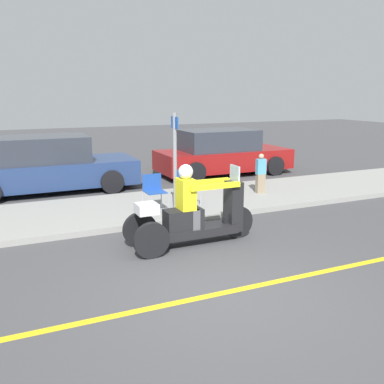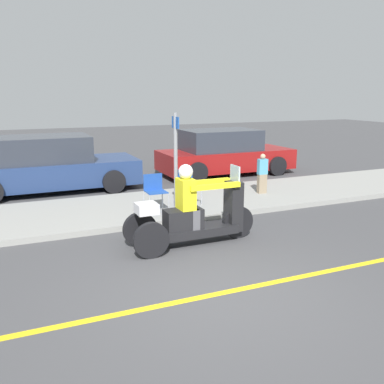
# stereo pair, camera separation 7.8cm
# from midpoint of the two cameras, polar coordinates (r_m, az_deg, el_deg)

# --- Properties ---
(ground_plane) EXTENTS (60.00, 60.00, 0.00)m
(ground_plane) POSITION_cam_midpoint_polar(r_m,az_deg,el_deg) (6.14, 4.03, -13.24)
(ground_plane) COLOR #424244
(lane_stripe) EXTENTS (24.00, 0.12, 0.01)m
(lane_stripe) POSITION_cam_midpoint_polar(r_m,az_deg,el_deg) (6.31, 7.13, -12.52)
(lane_stripe) COLOR gold
(lane_stripe) RESTS_ON ground
(sidewalk_strip) EXTENTS (28.00, 2.80, 0.12)m
(sidewalk_strip) POSITION_cam_midpoint_polar(r_m,az_deg,el_deg) (10.15, -8.30, -2.22)
(sidewalk_strip) COLOR gray
(sidewalk_strip) RESTS_ON ground
(motorcycle_trike) EXTENTS (2.46, 0.75, 1.50)m
(motorcycle_trike) POSITION_cam_midpoint_polar(r_m,az_deg,el_deg) (7.75, -0.27, -3.28)
(motorcycle_trike) COLOR black
(motorcycle_trike) RESTS_ON ground
(spectator_by_tree) EXTENTS (0.26, 0.17, 1.05)m
(spectator_by_tree) POSITION_cam_midpoint_polar(r_m,az_deg,el_deg) (11.41, 8.95, 2.37)
(spectator_by_tree) COLOR gray
(spectator_by_tree) RESTS_ON sidewalk_strip
(folding_chair_set_back) EXTENTS (0.51, 0.51, 0.82)m
(folding_chair_set_back) POSITION_cam_midpoint_polar(r_m,az_deg,el_deg) (10.17, -1.06, 1.22)
(folding_chair_set_back) COLOR #A5A8AD
(folding_chair_set_back) RESTS_ON sidewalk_strip
(folding_chair_curbside) EXTENTS (0.47, 0.47, 0.82)m
(folding_chair_curbside) POSITION_cam_midpoint_polar(r_m,az_deg,el_deg) (9.60, -5.36, 0.45)
(folding_chair_curbside) COLOR #A5A8AD
(folding_chair_curbside) RESTS_ON sidewalk_strip
(parked_car_lot_center) EXTENTS (4.80, 2.08, 1.56)m
(parked_car_lot_center) POSITION_cam_midpoint_polar(r_m,az_deg,el_deg) (12.61, -19.15, 3.32)
(parked_car_lot_center) COLOR navy
(parked_car_lot_center) RESTS_ON ground
(parked_car_lot_right) EXTENTS (4.51, 2.04, 1.51)m
(parked_car_lot_right) POSITION_cam_midpoint_polar(r_m,az_deg,el_deg) (14.56, 3.83, 5.17)
(parked_car_lot_right) COLOR maroon
(parked_car_lot_right) RESTS_ON ground
(street_sign) EXTENTS (0.08, 0.36, 2.20)m
(street_sign) POSITION_cam_midpoint_polar(r_m,az_deg,el_deg) (9.02, -2.53, 4.16)
(street_sign) COLOR gray
(street_sign) RESTS_ON sidewalk_strip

